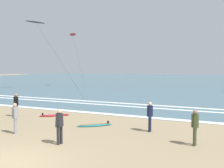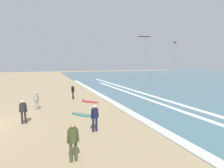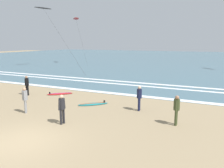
{
  "view_description": "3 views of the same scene",
  "coord_description": "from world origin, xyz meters",
  "px_view_note": "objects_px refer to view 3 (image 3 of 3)",
  "views": [
    {
      "loc": [
        7.58,
        -7.38,
        3.54
      ],
      "look_at": [
        0.38,
        7.88,
        2.4
      ],
      "focal_mm": 43.87,
      "sensor_mm": 36.0,
      "label": 1
    },
    {
      "loc": [
        12.24,
        4.1,
        3.92
      ],
      "look_at": [
        0.19,
        8.85,
        2.35
      ],
      "focal_mm": 26.58,
      "sensor_mm": 36.0,
      "label": 2
    },
    {
      "loc": [
        7.61,
        -6.81,
        4.34
      ],
      "look_at": [
        0.55,
        8.24,
        1.23
      ],
      "focal_mm": 36.49,
      "sensor_mm": 36.0,
      "label": 3
    }
  ],
  "objects_px": {
    "surfboard_left_pile": "(60,94)",
    "kite_red_high_left": "(76,19)",
    "surfer_foreground_main": "(139,96)",
    "surfer_mid_group": "(25,98)",
    "surfer_left_near": "(177,107)",
    "surfer_left_far": "(27,84)",
    "surfer_background_far": "(62,107)",
    "surfboard_right_spare": "(93,104)",
    "kite_black_low_near": "(43,8)"
  },
  "relations": [
    {
      "from": "surfboard_left_pile",
      "to": "kite_red_high_left",
      "type": "relative_size",
      "value": 0.22
    },
    {
      "from": "surfer_foreground_main",
      "to": "kite_red_high_left",
      "type": "bearing_deg",
      "value": 130.6
    },
    {
      "from": "surfer_mid_group",
      "to": "surfer_left_near",
      "type": "xyz_separation_m",
      "value": [
        8.78,
        1.79,
        0.0
      ]
    },
    {
      "from": "surfer_mid_group",
      "to": "surfer_left_far",
      "type": "bearing_deg",
      "value": 134.04
    },
    {
      "from": "surfer_left_far",
      "to": "kite_red_high_left",
      "type": "bearing_deg",
      "value": 115.01
    },
    {
      "from": "surfer_left_far",
      "to": "kite_red_high_left",
      "type": "height_order",
      "value": "kite_red_high_left"
    },
    {
      "from": "surfer_left_near",
      "to": "surfer_left_far",
      "type": "bearing_deg",
      "value": 171.75
    },
    {
      "from": "surfer_background_far",
      "to": "kite_red_high_left",
      "type": "xyz_separation_m",
      "value": [
        -18.06,
        28.53,
        7.66
      ]
    },
    {
      "from": "surfer_background_far",
      "to": "surfer_mid_group",
      "type": "distance_m",
      "value": 3.31
    },
    {
      "from": "surfer_background_far",
      "to": "surfboard_right_spare",
      "type": "relative_size",
      "value": 0.82
    },
    {
      "from": "surfboard_left_pile",
      "to": "kite_red_high_left",
      "type": "xyz_separation_m",
      "value": [
        -13.58,
        22.99,
        8.58
      ]
    },
    {
      "from": "surfer_mid_group",
      "to": "kite_red_high_left",
      "type": "relative_size",
      "value": 0.18
    },
    {
      "from": "surfer_left_far",
      "to": "surfer_left_near",
      "type": "distance_m",
      "value": 12.35
    },
    {
      "from": "surfer_background_far",
      "to": "surfer_left_near",
      "type": "distance_m",
      "value": 6.02
    },
    {
      "from": "surfboard_right_spare",
      "to": "kite_red_high_left",
      "type": "relative_size",
      "value": 0.22
    },
    {
      "from": "surfboard_right_spare",
      "to": "surfer_left_near",
      "type": "bearing_deg",
      "value": -14.93
    },
    {
      "from": "surfer_left_near",
      "to": "kite_black_low_near",
      "type": "relative_size",
      "value": 0.13
    },
    {
      "from": "surfer_left_far",
      "to": "surfer_mid_group",
      "type": "height_order",
      "value": "same"
    },
    {
      "from": "surfer_mid_group",
      "to": "surfboard_left_pile",
      "type": "distance_m",
      "value": 5.17
    },
    {
      "from": "kite_red_high_left",
      "to": "surfer_foreground_main",
      "type": "bearing_deg",
      "value": -49.4
    },
    {
      "from": "surfer_left_far",
      "to": "surfer_foreground_main",
      "type": "distance_m",
      "value": 9.65
    },
    {
      "from": "surfer_foreground_main",
      "to": "kite_black_low_near",
      "type": "relative_size",
      "value": 0.13
    },
    {
      "from": "surfer_background_far",
      "to": "kite_red_high_left",
      "type": "height_order",
      "value": "kite_red_high_left"
    },
    {
      "from": "surfer_background_far",
      "to": "kite_black_low_near",
      "type": "distance_m",
      "value": 30.63
    },
    {
      "from": "surfboard_right_spare",
      "to": "surfboard_left_pile",
      "type": "relative_size",
      "value": 1.0
    },
    {
      "from": "surfer_left_far",
      "to": "surfer_foreground_main",
      "type": "height_order",
      "value": "same"
    },
    {
      "from": "surfer_left_near",
      "to": "kite_red_high_left",
      "type": "height_order",
      "value": "kite_red_high_left"
    },
    {
      "from": "surfer_mid_group",
      "to": "surfboard_left_pile",
      "type": "relative_size",
      "value": 0.82
    },
    {
      "from": "kite_black_low_near",
      "to": "kite_red_high_left",
      "type": "bearing_deg",
      "value": 75.53
    },
    {
      "from": "surfboard_left_pile",
      "to": "surfer_foreground_main",
      "type": "bearing_deg",
      "value": -11.61
    },
    {
      "from": "surfer_mid_group",
      "to": "surfer_left_near",
      "type": "distance_m",
      "value": 8.96
    },
    {
      "from": "surfboard_left_pile",
      "to": "kite_red_high_left",
      "type": "height_order",
      "value": "kite_red_high_left"
    },
    {
      "from": "surfer_foreground_main",
      "to": "surfer_mid_group",
      "type": "xyz_separation_m",
      "value": [
        -6.2,
        -3.41,
        0.0
      ]
    },
    {
      "from": "surfboard_left_pile",
      "to": "kite_red_high_left",
      "type": "bearing_deg",
      "value": 120.57
    },
    {
      "from": "surfer_left_far",
      "to": "surfboard_right_spare",
      "type": "xyz_separation_m",
      "value": [
        6.3,
        -0.19,
        -0.91
      ]
    },
    {
      "from": "surfer_left_far",
      "to": "surfer_background_far",
      "type": "bearing_deg",
      "value": -31.93
    },
    {
      "from": "surfer_mid_group",
      "to": "surfboard_right_spare",
      "type": "height_order",
      "value": "surfer_mid_group"
    },
    {
      "from": "surfboard_right_spare",
      "to": "surfboard_left_pile",
      "type": "height_order",
      "value": "same"
    },
    {
      "from": "surfer_left_near",
      "to": "surfboard_left_pile",
      "type": "bearing_deg",
      "value": 162.57
    },
    {
      "from": "surfer_left_near",
      "to": "surfboard_right_spare",
      "type": "bearing_deg",
      "value": 165.07
    },
    {
      "from": "surfer_mid_group",
      "to": "kite_red_high_left",
      "type": "height_order",
      "value": "kite_red_high_left"
    },
    {
      "from": "surfer_background_far",
      "to": "surfer_left_far",
      "type": "bearing_deg",
      "value": 148.07
    },
    {
      "from": "surfer_left_near",
      "to": "kite_red_high_left",
      "type": "xyz_separation_m",
      "value": [
        -23.59,
        26.13,
        7.66
      ]
    },
    {
      "from": "surfboard_left_pile",
      "to": "kite_black_low_near",
      "type": "height_order",
      "value": "kite_black_low_near"
    },
    {
      "from": "kite_black_low_near",
      "to": "surfer_left_near",
      "type": "bearing_deg",
      "value": -37.1
    },
    {
      "from": "surfer_left_far",
      "to": "surfboard_left_pile",
      "type": "relative_size",
      "value": 0.82
    },
    {
      "from": "kite_black_low_near",
      "to": "kite_red_high_left",
      "type": "relative_size",
      "value": 1.43
    },
    {
      "from": "surfboard_right_spare",
      "to": "kite_black_low_near",
      "type": "xyz_separation_m",
      "value": [
        -19.45,
        17.62,
        9.72
      ]
    },
    {
      "from": "surfer_mid_group",
      "to": "surfer_left_near",
      "type": "bearing_deg",
      "value": 11.55
    },
    {
      "from": "surfboard_right_spare",
      "to": "kite_red_high_left",
      "type": "bearing_deg",
      "value": 125.73
    }
  ]
}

